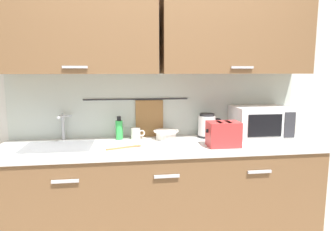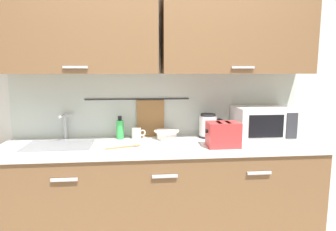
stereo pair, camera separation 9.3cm
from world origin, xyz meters
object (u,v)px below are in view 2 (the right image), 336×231
(electric_kettle, at_px, (208,126))
(dish_soap_bottle, at_px, (120,129))
(mixing_bowl, at_px, (167,134))
(toaster, at_px, (223,134))
(wooden_spoon, at_px, (128,147))
(mug_near_sink, at_px, (137,133))
(microwave, at_px, (262,123))

(electric_kettle, xyz_separation_m, dish_soap_bottle, (-0.76, 0.02, -0.01))
(mixing_bowl, height_order, toaster, toaster)
(electric_kettle, xyz_separation_m, wooden_spoon, (-0.69, -0.27, -0.10))
(mixing_bowl, bearing_deg, toaster, -36.98)
(mug_near_sink, distance_m, mixing_bowl, 0.25)
(electric_kettle, distance_m, dish_soap_bottle, 0.76)
(toaster, bearing_deg, mug_near_sink, 152.64)
(electric_kettle, relative_size, dish_soap_bottle, 1.16)
(electric_kettle, height_order, toaster, electric_kettle)
(toaster, relative_size, wooden_spoon, 0.95)
(microwave, xyz_separation_m, mixing_bowl, (-0.81, 0.04, -0.09))
(mug_near_sink, height_order, mixing_bowl, mug_near_sink)
(microwave, relative_size, wooden_spoon, 1.71)
(dish_soap_bottle, distance_m, mixing_bowl, 0.40)
(microwave, distance_m, mixing_bowl, 0.82)
(dish_soap_bottle, height_order, toaster, dish_soap_bottle)
(dish_soap_bottle, bearing_deg, wooden_spoon, -75.86)
(wooden_spoon, bearing_deg, toaster, -4.41)
(electric_kettle, xyz_separation_m, mixing_bowl, (-0.37, -0.03, -0.06))
(mug_near_sink, xyz_separation_m, mixing_bowl, (0.25, -0.04, -0.00))
(mug_near_sink, height_order, wooden_spoon, mug_near_sink)
(mixing_bowl, bearing_deg, wooden_spoon, -142.24)
(microwave, distance_m, wooden_spoon, 1.16)
(electric_kettle, relative_size, wooden_spoon, 0.84)
(toaster, xyz_separation_m, wooden_spoon, (-0.72, 0.06, -0.09))
(dish_soap_bottle, height_order, mug_near_sink, dish_soap_bottle)
(mug_near_sink, bearing_deg, toaster, -27.36)
(toaster, bearing_deg, wooden_spoon, 175.59)
(dish_soap_bottle, relative_size, wooden_spoon, 0.73)
(mixing_bowl, bearing_deg, electric_kettle, 4.17)
(microwave, height_order, mixing_bowl, microwave)
(electric_kettle, height_order, dish_soap_bottle, electric_kettle)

